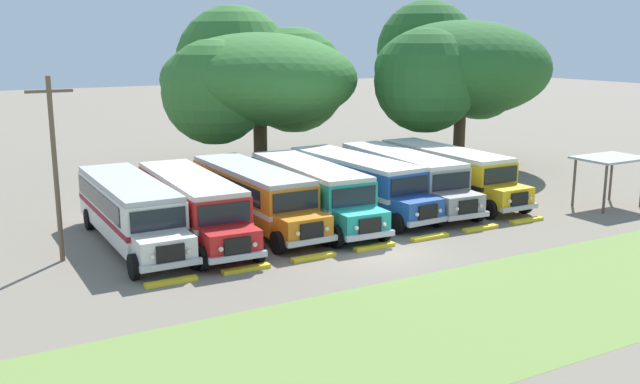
# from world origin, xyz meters

# --- Properties ---
(ground_plane) EXTENTS (220.00, 220.00, 0.00)m
(ground_plane) POSITION_xyz_m (0.00, 0.00, 0.00)
(ground_plane) COLOR slate
(foreground_grass_strip) EXTENTS (80.00, 8.20, 0.01)m
(foreground_grass_strip) POSITION_xyz_m (0.00, -7.34, 0.00)
(foreground_grass_strip) COLOR olive
(foreground_grass_strip) RESTS_ON ground_plane
(parked_bus_slot_0) EXTENTS (2.75, 10.85, 2.82)m
(parked_bus_slot_0) POSITION_xyz_m (-8.96, 6.66, 1.58)
(parked_bus_slot_0) COLOR silver
(parked_bus_slot_0) RESTS_ON ground_plane
(parked_bus_slot_1) EXTENTS (3.05, 10.89, 2.82)m
(parked_bus_slot_1) POSITION_xyz_m (-6.21, 6.30, 1.58)
(parked_bus_slot_1) COLOR red
(parked_bus_slot_1) RESTS_ON ground_plane
(parked_bus_slot_2) EXTENTS (2.77, 10.85, 2.82)m
(parked_bus_slot_2) POSITION_xyz_m (-2.91, 6.83, 1.58)
(parked_bus_slot_2) COLOR orange
(parked_bus_slot_2) RESTS_ON ground_plane
(parked_bus_slot_3) EXTENTS (3.12, 10.90, 2.82)m
(parked_bus_slot_3) POSITION_xyz_m (0.01, 6.30, 1.58)
(parked_bus_slot_3) COLOR teal
(parked_bus_slot_3) RESTS_ON ground_plane
(parked_bus_slot_4) EXTENTS (3.10, 10.89, 2.82)m
(parked_bus_slot_4) POSITION_xyz_m (3.15, 6.99, 1.58)
(parked_bus_slot_4) COLOR #23519E
(parked_bus_slot_4) RESTS_ON ground_plane
(parked_bus_slot_5) EXTENTS (3.24, 10.92, 2.82)m
(parked_bus_slot_5) POSITION_xyz_m (6.08, 6.84, 1.58)
(parked_bus_slot_5) COLOR #9E9993
(parked_bus_slot_5) RESTS_ON ground_plane
(parked_bus_slot_6) EXTENTS (2.79, 10.85, 2.82)m
(parked_bus_slot_6) POSITION_xyz_m (9.14, 6.84, 1.58)
(parked_bus_slot_6) COLOR yellow
(parked_bus_slot_6) RESTS_ON ground_plane
(curb_wheelstop_0) EXTENTS (2.00, 0.36, 0.15)m
(curb_wheelstop_0) POSITION_xyz_m (-9.13, 0.60, 0.07)
(curb_wheelstop_0) COLOR yellow
(curb_wheelstop_0) RESTS_ON ground_plane
(curb_wheelstop_1) EXTENTS (2.00, 0.36, 0.15)m
(curb_wheelstop_1) POSITION_xyz_m (-6.09, 0.60, 0.07)
(curb_wheelstop_1) COLOR yellow
(curb_wheelstop_1) RESTS_ON ground_plane
(curb_wheelstop_2) EXTENTS (2.00, 0.36, 0.15)m
(curb_wheelstop_2) POSITION_xyz_m (-3.04, 0.60, 0.07)
(curb_wheelstop_2) COLOR yellow
(curb_wheelstop_2) RESTS_ON ground_plane
(curb_wheelstop_3) EXTENTS (2.00, 0.36, 0.15)m
(curb_wheelstop_3) POSITION_xyz_m (0.00, 0.60, 0.07)
(curb_wheelstop_3) COLOR yellow
(curb_wheelstop_3) RESTS_ON ground_plane
(curb_wheelstop_4) EXTENTS (2.00, 0.36, 0.15)m
(curb_wheelstop_4) POSITION_xyz_m (3.04, 0.60, 0.07)
(curb_wheelstop_4) COLOR yellow
(curb_wheelstop_4) RESTS_ON ground_plane
(curb_wheelstop_5) EXTENTS (2.00, 0.36, 0.15)m
(curb_wheelstop_5) POSITION_xyz_m (6.09, 0.60, 0.07)
(curb_wheelstop_5) COLOR yellow
(curb_wheelstop_5) RESTS_ON ground_plane
(curb_wheelstop_6) EXTENTS (2.00, 0.36, 0.15)m
(curb_wheelstop_6) POSITION_xyz_m (9.13, 0.60, 0.07)
(curb_wheelstop_6) COLOR yellow
(curb_wheelstop_6) RESTS_ON ground_plane
(broad_shade_tree) EXTENTS (14.13, 15.23, 11.29)m
(broad_shade_tree) POSITION_xyz_m (3.60, 20.88, 6.34)
(broad_shade_tree) COLOR brown
(broad_shade_tree) RESTS_ON ground_plane
(secondary_tree) EXTENTS (13.84, 13.73, 11.74)m
(secondary_tree) POSITION_xyz_m (16.46, 15.54, 6.90)
(secondary_tree) COLOR brown
(secondary_tree) RESTS_ON ground_plane
(utility_pole) EXTENTS (1.80, 0.20, 7.54)m
(utility_pole) POSITION_xyz_m (-12.14, 5.52, 4.02)
(utility_pole) COLOR brown
(utility_pole) RESTS_ON ground_plane
(waiting_shelter) EXTENTS (3.60, 2.60, 2.72)m
(waiting_shelter) POSITION_xyz_m (15.39, 0.88, 2.45)
(waiting_shelter) COLOR brown
(waiting_shelter) RESTS_ON ground_plane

